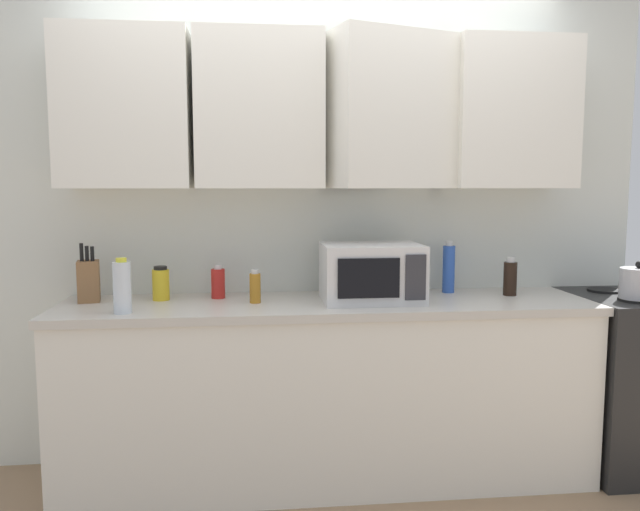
% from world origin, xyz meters
% --- Properties ---
extents(wall_back_with_cabinets, '(3.46, 0.51, 2.60)m').
position_xyz_m(wall_back_with_cabinets, '(-0.00, -0.07, 1.58)').
color(wall_back_with_cabinets, silver).
rests_on(wall_back_with_cabinets, ground_plane).
extents(counter_run, '(2.59, 0.63, 0.90)m').
position_xyz_m(counter_run, '(0.00, -0.30, 0.45)').
color(counter_run, white).
rests_on(counter_run, ground_plane).
extents(kettle, '(0.17, 0.17, 0.19)m').
position_xyz_m(kettle, '(1.51, -0.46, 0.99)').
color(kettle, '#B2B2B7').
rests_on(kettle, stove_range).
extents(microwave, '(0.48, 0.37, 0.28)m').
position_xyz_m(microwave, '(0.21, -0.31, 1.04)').
color(microwave, silver).
rests_on(microwave, counter_run).
extents(knife_block, '(0.12, 0.14, 0.29)m').
position_xyz_m(knife_block, '(-1.16, -0.18, 1.00)').
color(knife_block, brown).
rests_on(knife_block, counter_run).
extents(bottle_yellow_mustard, '(0.08, 0.08, 0.17)m').
position_xyz_m(bottle_yellow_mustard, '(-0.82, -0.18, 0.98)').
color(bottle_yellow_mustard, gold).
rests_on(bottle_yellow_mustard, counter_run).
extents(bottle_soy_dark, '(0.07, 0.07, 0.20)m').
position_xyz_m(bottle_soy_dark, '(0.95, -0.24, 0.99)').
color(bottle_soy_dark, black).
rests_on(bottle_soy_dark, counter_run).
extents(bottle_amber_vinegar, '(0.05, 0.05, 0.16)m').
position_xyz_m(bottle_amber_vinegar, '(-0.35, -0.31, 0.98)').
color(bottle_amber_vinegar, '#AD701E').
rests_on(bottle_amber_vinegar, counter_run).
extents(bottle_blue_cleaner, '(0.06, 0.06, 0.27)m').
position_xyz_m(bottle_blue_cleaner, '(0.67, -0.12, 1.03)').
color(bottle_blue_cleaner, '#2D56B7').
rests_on(bottle_blue_cleaner, counter_run).
extents(bottle_red_sauce, '(0.07, 0.07, 0.17)m').
position_xyz_m(bottle_red_sauce, '(-0.54, -0.16, 0.98)').
color(bottle_red_sauce, red).
rests_on(bottle_red_sauce, counter_run).
extents(bottle_clear_tall, '(0.08, 0.08, 0.25)m').
position_xyz_m(bottle_clear_tall, '(-0.94, -0.49, 1.02)').
color(bottle_clear_tall, silver).
rests_on(bottle_clear_tall, counter_run).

